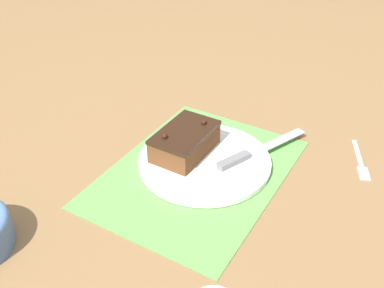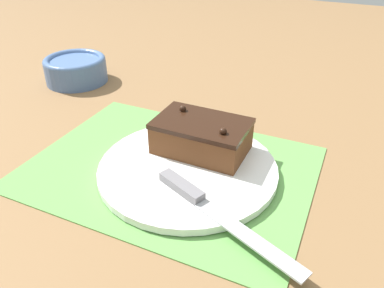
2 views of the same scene
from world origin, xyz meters
TOP-DOWN VIEW (x-y plane):
  - ground_plane at (0.00, 0.00)m, footprint 3.00×3.00m
  - placemat_woven at (0.00, 0.00)m, footprint 0.46×0.34m
  - cake_plate at (-0.03, 0.00)m, footprint 0.29×0.29m
  - chocolate_cake at (-0.04, -0.05)m, footprint 0.16×0.10m
  - serving_knife at (-0.09, 0.08)m, footprint 0.24×0.12m
  - dessert_fork at (-0.21, 0.29)m, footprint 0.14×0.07m

SIDE VIEW (x-z plane):
  - ground_plane at x=0.00m, z-range 0.00..0.00m
  - placemat_woven at x=0.00m, z-range 0.00..0.00m
  - dessert_fork at x=-0.21m, z-range 0.00..0.01m
  - cake_plate at x=-0.03m, z-range 0.00..0.02m
  - serving_knife at x=-0.09m, z-range 0.01..0.03m
  - chocolate_cake at x=-0.04m, z-range 0.01..0.08m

